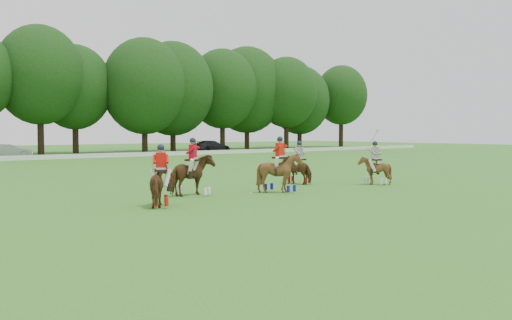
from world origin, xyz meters
TOP-DOWN VIEW (x-y plane):
  - ground at (0.00, 0.00)m, footprint 180.00×180.00m
  - boundary_rail at (0.00, 38.00)m, footprint 120.00×0.10m
  - car_mid at (1.68, 42.50)m, footprint 4.26×1.64m
  - car_right at (25.33, 42.50)m, footprint 5.13×2.29m
  - polo_red_a at (-4.13, 2.50)m, footprint 1.55×1.93m
  - polo_red_b at (-1.46, 4.60)m, footprint 2.22×2.16m
  - polo_red_c at (2.12, 3.24)m, footprint 1.64×1.79m
  - polo_stripe_a at (5.57, 5.69)m, footprint 1.13×1.82m
  - polo_stripe_b at (8.19, 3.02)m, footprint 1.24×1.38m
  - polo_ball at (0.71, 3.52)m, footprint 0.09×0.09m

SIDE VIEW (x-z plane):
  - ground at x=0.00m, z-range 0.00..0.00m
  - polo_ball at x=0.71m, z-range 0.00..0.09m
  - boundary_rail at x=0.00m, z-range 0.00..0.44m
  - car_mid at x=1.68m, z-range 0.00..1.38m
  - car_right at x=25.33m, z-range 0.00..1.46m
  - polo_stripe_b at x=8.19m, z-range -0.59..2.11m
  - polo_stripe_a at x=5.57m, z-range -0.31..1.84m
  - polo_red_a at x=-4.13m, z-range -0.32..1.89m
  - polo_red_b at x=-1.46m, z-range -0.33..2.07m
  - polo_red_c at x=2.12m, z-range -0.33..2.11m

